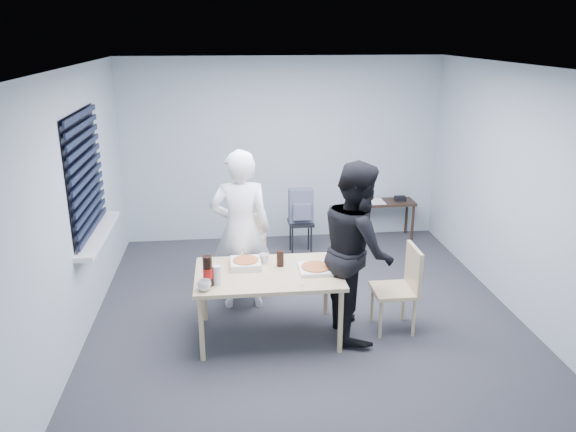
{
  "coord_description": "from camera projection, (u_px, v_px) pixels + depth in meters",
  "views": [
    {
      "loc": [
        -0.79,
        -5.32,
        2.93
      ],
      "look_at": [
        -0.19,
        0.1,
        1.11
      ],
      "focal_mm": 35.0,
      "sensor_mm": 36.0,
      "label": 1
    }
  ],
  "objects": [
    {
      "name": "room",
      "position": [
        89.0,
        183.0,
        5.72
      ],
      "size": [
        5.0,
        5.0,
        5.0
      ],
      "color": "#2F3035",
      "rests_on": "ground"
    },
    {
      "name": "pizza_box_a",
      "position": [
        246.0,
        263.0,
        5.57
      ],
      "size": [
        0.3,
        0.3,
        0.07
      ],
      "rotation": [
        0.0,
        0.0,
        -0.21
      ],
      "color": "white",
      "rests_on": "dining_table"
    },
    {
      "name": "rubber_band",
      "position": [
        302.0,
        286.0,
        5.16
      ],
      "size": [
        0.06,
        0.06,
        0.0
      ],
      "primitive_type": "torus",
      "rotation": [
        0.0,
        0.0,
        -0.3
      ],
      "color": "red",
      "rests_on": "dining_table"
    },
    {
      "name": "person_white",
      "position": [
        241.0,
        230.0,
        6.01
      ],
      "size": [
        0.65,
        0.42,
        1.77
      ],
      "primitive_type": "imported",
      "rotation": [
        0.0,
        0.0,
        3.14
      ],
      "color": "white",
      "rests_on": "ground"
    },
    {
      "name": "dining_table",
      "position": [
        268.0,
        278.0,
        5.47
      ],
      "size": [
        1.41,
        0.9,
        0.69
      ],
      "color": "tan",
      "rests_on": "ground"
    },
    {
      "name": "soda_bottle",
      "position": [
        208.0,
        272.0,
        5.12
      ],
      "size": [
        0.09,
        0.09,
        0.29
      ],
      "rotation": [
        0.0,
        0.0,
        0.43
      ],
      "color": "black",
      "rests_on": "dining_table"
    },
    {
      "name": "mug_b",
      "position": [
        264.0,
        258.0,
        5.66
      ],
      "size": [
        0.1,
        0.1,
        0.09
      ],
      "primitive_type": "imported",
      "color": "silver",
      "rests_on": "dining_table"
    },
    {
      "name": "papers",
      "position": [
        375.0,
        201.0,
        8.13
      ],
      "size": [
        0.34,
        0.39,
        0.01
      ],
      "primitive_type": "cube",
      "rotation": [
        0.0,
        0.0,
        -0.34
      ],
      "color": "white",
      "rests_on": "side_table"
    },
    {
      "name": "mug_a",
      "position": [
        204.0,
        285.0,
        5.06
      ],
      "size": [
        0.17,
        0.17,
        0.1
      ],
      "primitive_type": "imported",
      "rotation": [
        0.0,
        0.0,
        0.52
      ],
      "color": "silver",
      "rests_on": "dining_table"
    },
    {
      "name": "person_black",
      "position": [
        357.0,
        250.0,
        5.48
      ],
      "size": [
        0.47,
        0.86,
        1.77
      ],
      "primitive_type": "imported",
      "rotation": [
        0.0,
        0.0,
        1.57
      ],
      "color": "black",
      "rests_on": "ground"
    },
    {
      "name": "cola_glass",
      "position": [
        280.0,
        258.0,
        5.57
      ],
      "size": [
        0.09,
        0.09,
        0.16
      ],
      "primitive_type": "cylinder",
      "rotation": [
        0.0,
        0.0,
        -0.24
      ],
      "color": "black",
      "rests_on": "dining_table"
    },
    {
      "name": "backpack",
      "position": [
        301.0,
        206.0,
        7.51
      ],
      "size": [
        0.32,
        0.24,
        0.45
      ],
      "rotation": [
        0.0,
        0.0,
        -0.16
      ],
      "color": "slate",
      "rests_on": "stool"
    },
    {
      "name": "black_box",
      "position": [
        400.0,
        198.0,
        8.17
      ],
      "size": [
        0.16,
        0.13,
        0.07
      ],
      "primitive_type": "cube",
      "rotation": [
        0.0,
        0.0,
        0.12
      ],
      "color": "black",
      "rests_on": "side_table"
    },
    {
      "name": "pizza_box_b",
      "position": [
        316.0,
        268.0,
        5.48
      ],
      "size": [
        0.33,
        0.33,
        0.05
      ],
      "rotation": [
        0.0,
        0.0,
        0.4
      ],
      "color": "white",
      "rests_on": "dining_table"
    },
    {
      "name": "chair_right",
      "position": [
        403.0,
        283.0,
        5.64
      ],
      "size": [
        0.42,
        0.42,
        0.89
      ],
      "color": "tan",
      "rests_on": "ground"
    },
    {
      "name": "chair_far",
      "position": [
        249.0,
        248.0,
        6.54
      ],
      "size": [
        0.42,
        0.42,
        0.89
      ],
      "color": "tan",
      "rests_on": "ground"
    },
    {
      "name": "stool",
      "position": [
        301.0,
        229.0,
        7.62
      ],
      "size": [
        0.33,
        0.33,
        0.47
      ],
      "color": "black",
      "rests_on": "ground"
    },
    {
      "name": "side_table",
      "position": [
        385.0,
        206.0,
        8.18
      ],
      "size": [
        0.84,
        0.37,
        0.56
      ],
      "color": "#311D15",
      "rests_on": "ground"
    },
    {
      "name": "plastic_cups",
      "position": [
        217.0,
        275.0,
        5.16
      ],
      "size": [
        0.1,
        0.1,
        0.18
      ],
      "primitive_type": "cylinder",
      "rotation": [
        0.0,
        0.0,
        0.42
      ],
      "color": "silver",
      "rests_on": "dining_table"
    }
  ]
}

